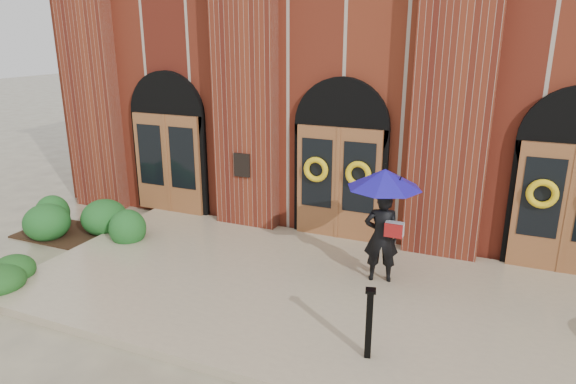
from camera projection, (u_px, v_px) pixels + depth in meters
The scene contains 6 objects.
ground at pixel (290, 296), 9.31m from camera, with size 90.00×90.00×0.00m, color tan.
landing at pixel (293, 289), 9.42m from camera, with size 10.00×5.30×0.15m, color tan.
church_building at pixel (400, 68), 15.97m from camera, with size 16.20×12.53×7.00m.
man_with_umbrella at pixel (383, 204), 9.17m from camera, with size 1.65×1.65×2.14m.
metal_post at pixel (369, 322), 7.17m from camera, with size 0.17×0.17×1.07m.
hedge_wall_left at pixel (84, 222), 11.83m from camera, with size 3.07×1.23×0.79m, color #1A501D.
Camera 1 is at (3.24, -7.66, 4.59)m, focal length 32.00 mm.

